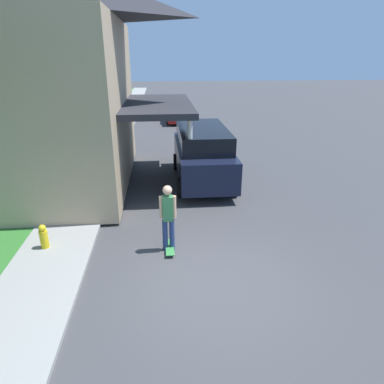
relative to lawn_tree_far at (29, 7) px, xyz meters
The scene contains 8 objects.
ground_plane 9.74m from the lawn_tree_far, 52.06° to the right, with size 120.00×120.00×0.00m, color #3D3D3F.
sidewalk 5.99m from the lawn_tree_far, ahead, with size 1.80×80.00×0.10m.
lawn_tree_far is the anchor object (origin of this frame).
suv_parked 7.25m from the lawn_tree_far, ahead, with size 2.08×4.90×2.07m.
car_down_street 15.06m from the lawn_tree_far, 68.02° to the left, with size 1.98×4.04×1.43m.
skateboarder 7.88m from the lawn_tree_far, 49.59° to the right, with size 0.41×0.23×1.73m.
skateboard 8.49m from the lawn_tree_far, 49.67° to the right, with size 0.22×0.81×0.10m.
fire_hydrant 7.14m from the lawn_tree_far, 78.77° to the right, with size 0.20×0.20×0.63m.
Camera 1 is at (-0.89, -6.09, 4.59)m, focal length 32.00 mm.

